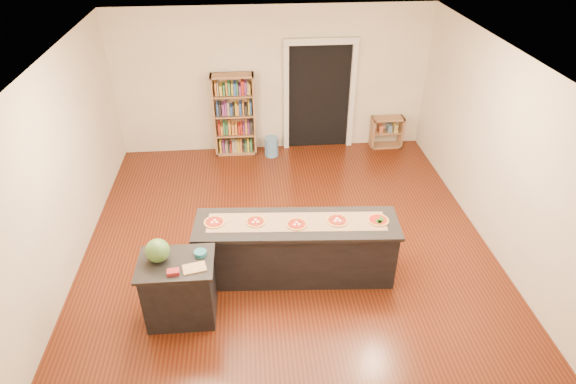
{
  "coord_description": "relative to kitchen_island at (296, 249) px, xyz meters",
  "views": [
    {
      "loc": [
        -0.49,
        -5.35,
        4.61
      ],
      "look_at": [
        0.0,
        0.2,
        1.0
      ],
      "focal_mm": 30.0,
      "sensor_mm": 36.0,
      "label": 1
    }
  ],
  "objects": [
    {
      "name": "room",
      "position": [
        -0.06,
        0.36,
        0.96
      ],
      "size": [
        6.0,
        7.0,
        2.8
      ],
      "color": "#F1E7CB",
      "rests_on": "ground"
    },
    {
      "name": "doorway",
      "position": [
        0.84,
        3.83,
        0.76
      ],
      "size": [
        1.4,
        0.09,
        2.21
      ],
      "color": "black",
      "rests_on": "room"
    },
    {
      "name": "kitchen_island",
      "position": [
        0.0,
        0.0,
        0.0
      ],
      "size": [
        2.67,
        0.72,
        0.88
      ],
      "rotation": [
        0.0,
        0.0,
        -0.07
      ],
      "color": "black",
      "rests_on": "ground"
    },
    {
      "name": "side_counter",
      "position": [
        -1.49,
        -0.64,
        0.0
      ],
      "size": [
        0.89,
        0.65,
        0.88
      ],
      "rotation": [
        0.0,
        0.0,
        -0.01
      ],
      "color": "black",
      "rests_on": "ground"
    },
    {
      "name": "bookshelf",
      "position": [
        -0.83,
        3.67,
        0.37
      ],
      "size": [
        0.81,
        0.29,
        1.62
      ],
      "primitive_type": "cube",
      "color": "#A0744E",
      "rests_on": "ground"
    },
    {
      "name": "low_shelf",
      "position": [
        2.23,
        3.68,
        -0.12
      ],
      "size": [
        0.64,
        0.27,
        0.64
      ],
      "primitive_type": "cube",
      "color": "#A0744E",
      "rests_on": "ground"
    },
    {
      "name": "waste_bin",
      "position": [
        -0.13,
        3.49,
        -0.25
      ],
      "size": [
        0.27,
        0.27,
        0.39
      ],
      "primitive_type": "cylinder",
      "color": "#588DC4",
      "rests_on": "ground"
    },
    {
      "name": "kraft_paper",
      "position": [
        0.0,
        0.02,
        0.44
      ],
      "size": [
        2.34,
        0.58,
        0.0
      ],
      "primitive_type": "cube",
      "rotation": [
        0.0,
        0.0,
        -0.07
      ],
      "color": "#8A6447",
      "rests_on": "kitchen_island"
    },
    {
      "name": "watermelon",
      "position": [
        -1.68,
        -0.58,
        0.58
      ],
      "size": [
        0.28,
        0.28,
        0.28
      ],
      "primitive_type": "sphere",
      "color": "#144214",
      "rests_on": "side_counter"
    },
    {
      "name": "cutting_board",
      "position": [
        -1.26,
        -0.77,
        0.45
      ],
      "size": [
        0.29,
        0.23,
        0.02
      ],
      "primitive_type": "cube",
      "rotation": [
        0.0,
        0.0,
        0.22
      ],
      "color": "tan",
      "rests_on": "side_counter"
    },
    {
      "name": "package_red",
      "position": [
        -1.49,
        -0.83,
        0.46
      ],
      "size": [
        0.14,
        0.11,
        0.05
      ],
      "primitive_type": "cube",
      "rotation": [
        0.0,
        0.0,
        0.1
      ],
      "color": "maroon",
      "rests_on": "side_counter"
    },
    {
      "name": "package_teal",
      "position": [
        -1.2,
        -0.53,
        0.47
      ],
      "size": [
        0.15,
        0.15,
        0.06
      ],
      "primitive_type": "cylinder",
      "color": "#195966",
      "rests_on": "side_counter"
    },
    {
      "name": "pizza_a",
      "position": [
        -1.06,
        0.1,
        0.45
      ],
      "size": [
        0.26,
        0.26,
        0.02
      ],
      "color": "#B48B45",
      "rests_on": "kitchen_island"
    },
    {
      "name": "pizza_b",
      "position": [
        -0.53,
        0.06,
        0.45
      ],
      "size": [
        0.27,
        0.27,
        0.02
      ],
      "color": "#B48B45",
      "rests_on": "kitchen_island"
    },
    {
      "name": "pizza_c",
      "position": [
        -0.0,
        -0.04,
        0.45
      ],
      "size": [
        0.26,
        0.26,
        0.02
      ],
      "color": "#B48B45",
      "rests_on": "kitchen_island"
    },
    {
      "name": "pizza_d",
      "position": [
        0.53,
        -0.01,
        0.45
      ],
      "size": [
        0.3,
        0.3,
        0.02
      ],
      "color": "#B48B45",
      "rests_on": "kitchen_island"
    },
    {
      "name": "pizza_e",
      "position": [
        1.07,
        -0.05,
        0.45
      ],
      "size": [
        0.28,
        0.28,
        0.02
      ],
      "color": "#B48B45",
      "rests_on": "kitchen_island"
    }
  ]
}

